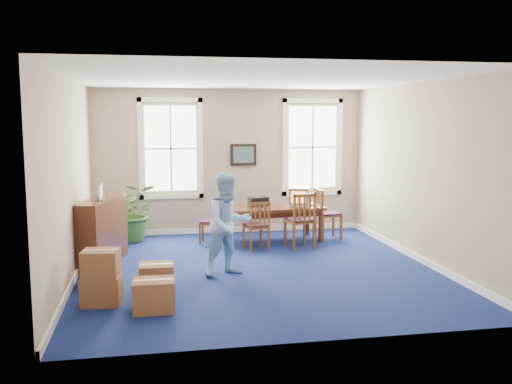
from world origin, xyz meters
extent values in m
plane|color=navy|center=(0.00, 0.00, 0.00)|extent=(6.50, 6.50, 0.00)
plane|color=white|center=(0.00, 0.00, 3.20)|extent=(6.50, 6.50, 0.00)
plane|color=tan|center=(0.00, 3.25, 1.60)|extent=(6.50, 0.00, 6.50)
plane|color=tan|center=(0.00, -3.25, 1.60)|extent=(6.50, 0.00, 6.50)
plane|color=tan|center=(-3.00, 0.00, 1.60)|extent=(0.00, 6.50, 6.50)
plane|color=tan|center=(3.00, 0.00, 1.60)|extent=(0.00, 6.50, 6.50)
cube|color=white|center=(0.00, 3.22, 0.06)|extent=(6.00, 0.04, 0.12)
cube|color=white|center=(-2.97, 0.00, 0.06)|extent=(0.04, 6.50, 0.12)
cube|color=white|center=(2.97, 0.00, 0.06)|extent=(0.04, 6.50, 0.12)
cube|color=white|center=(1.62, 2.17, 0.75)|extent=(0.19, 0.21, 0.04)
cube|color=black|center=(0.45, 2.22, 0.83)|extent=(0.43, 0.31, 0.20)
imported|color=#98CAFD|center=(-0.52, -0.26, 0.85)|extent=(1.00, 0.89, 1.69)
cube|color=#462314|center=(-2.63, 0.83, 0.61)|extent=(0.86, 1.62, 1.23)
imported|color=#2A5B23|center=(-2.13, 2.66, 0.61)|extent=(1.11, 0.96, 1.23)
camera|label=1|loc=(-1.75, -9.32, 2.57)|focal=40.00mm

